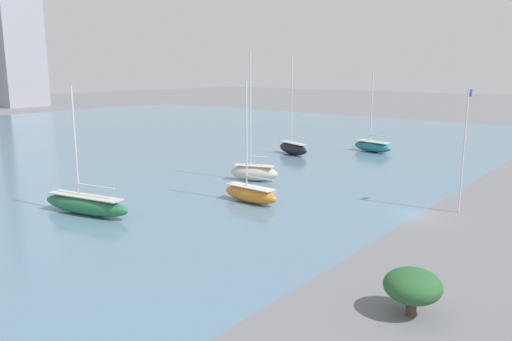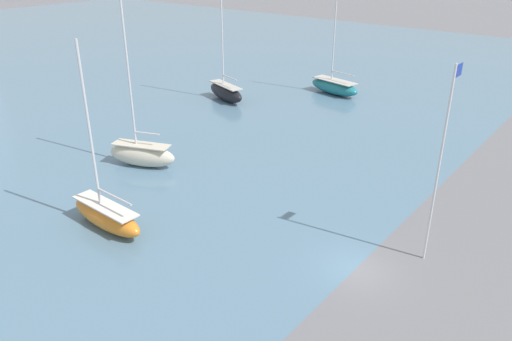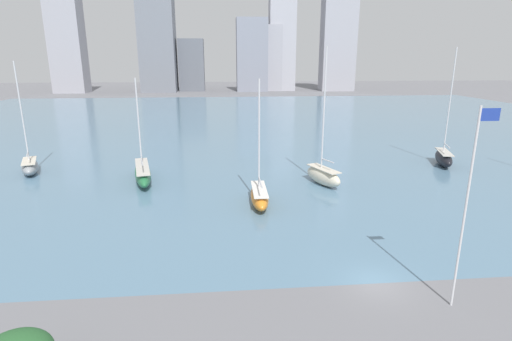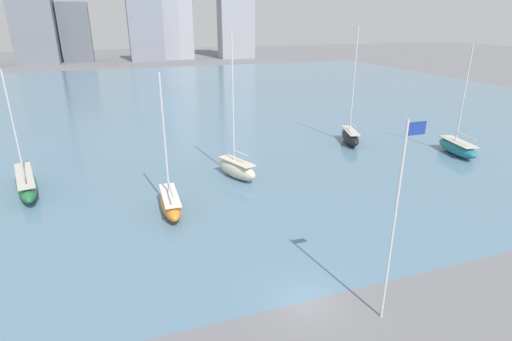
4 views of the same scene
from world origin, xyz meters
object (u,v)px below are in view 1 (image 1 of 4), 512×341
(sailboat_cream, at_px, (254,172))
(sailboat_teal, at_px, (372,146))
(sailboat_black, at_px, (293,148))
(flag_pole, at_px, (464,147))
(sailboat_orange, at_px, (250,193))
(sailboat_green, at_px, (86,204))

(sailboat_cream, bearing_deg, sailboat_teal, -24.48)
(sailboat_teal, xyz_separation_m, sailboat_black, (-10.89, 9.14, 0.15))
(flag_pole, bearing_deg, sailboat_orange, 118.51)
(flag_pole, bearing_deg, sailboat_green, 129.87)
(flag_pole, xyz_separation_m, sailboat_cream, (-1.73, 25.00, -5.46))
(sailboat_green, height_order, sailboat_orange, sailboat_orange)
(flag_pole, distance_m, sailboat_teal, 37.39)
(sailboat_cream, bearing_deg, sailboat_orange, -164.46)
(sailboat_orange, bearing_deg, flag_pole, -60.22)
(flag_pole, distance_m, sailboat_cream, 25.65)
(sailboat_teal, distance_m, sailboat_green, 52.78)
(sailboat_cream, bearing_deg, sailboat_green, 149.74)
(sailboat_black, bearing_deg, flag_pole, -100.97)
(sailboat_green, distance_m, sailboat_black, 41.81)
(sailboat_green, height_order, sailboat_black, sailboat_black)
(sailboat_green, relative_size, sailboat_orange, 0.98)
(sailboat_cream, relative_size, sailboat_green, 1.28)
(sailboat_black, bearing_deg, sailboat_green, -156.81)
(sailboat_green, relative_size, sailboat_black, 0.77)
(sailboat_teal, relative_size, sailboat_orange, 1.10)
(flag_pole, bearing_deg, sailboat_teal, 39.04)
(sailboat_green, bearing_deg, sailboat_cream, -21.09)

